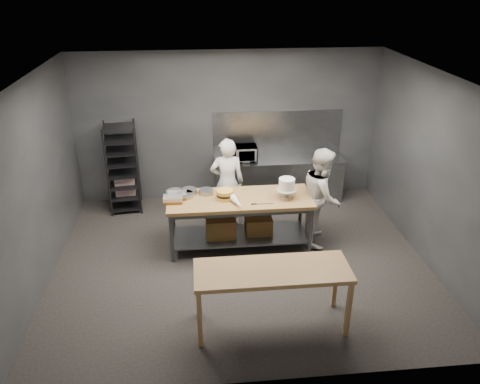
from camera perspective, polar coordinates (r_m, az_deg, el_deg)
The scene contains 16 objects.
ground at distance 7.80m, azimuth 0.09°, elevation -8.37°, with size 6.00×6.00×0.00m, color black.
back_wall at distance 9.39m, azimuth -1.46°, elevation 7.93°, with size 6.00×0.04×3.00m, color #4C4F54.
work_table at distance 7.92m, azimuth -0.18°, elevation -2.94°, with size 2.40×0.90×0.92m.
near_counter at distance 6.10m, azimuth 3.95°, elevation -10.04°, with size 2.00×0.70×0.90m.
back_counter at distance 9.60m, azimuth 4.72°, elevation 1.54°, with size 2.60×0.60×0.90m.
splashback_panel at distance 9.54m, azimuth 4.60°, elevation 7.20°, with size 2.60×0.02×0.90m, color slate.
speed_rack at distance 9.33m, azimuth -14.07°, elevation 2.79°, with size 0.67×0.71×1.75m.
chef_behind at distance 8.49m, azimuth -1.57°, elevation 1.15°, with size 0.61×0.40×1.68m, color white.
chef_right at distance 8.07m, azimuth 9.93°, elevation -0.52°, with size 0.83×0.65×1.71m, color silver.
microwave at distance 9.27m, azimuth 0.37°, elevation 4.73°, with size 0.54×0.37×0.30m, color black.
frosted_cake_stand at distance 7.69m, azimuth 5.72°, elevation 0.78°, with size 0.34×0.34×0.35m.
layer_cake at distance 7.68m, azimuth -1.86°, elevation -0.31°, with size 0.28×0.28×0.16m.
cake_pans at distance 7.89m, azimuth -6.42°, elevation -0.09°, with size 0.80×0.40×0.07m.
piping_bag at distance 7.47m, azimuth -0.35°, elevation -1.28°, with size 0.12×0.12×0.38m, color white.
offset_spatula at distance 7.55m, azimuth 2.35°, elevation -1.46°, with size 0.36×0.02×0.02m.
pastry_clamshells at distance 7.71m, azimuth -7.92°, elevation -0.65°, with size 0.38×0.35×0.11m.
Camera 1 is at (-0.66, -6.42, 4.37)m, focal length 35.00 mm.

